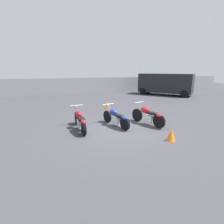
% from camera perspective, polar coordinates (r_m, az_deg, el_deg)
% --- Properties ---
extents(ground_plane, '(60.00, 60.00, 0.00)m').
position_cam_1_polar(ground_plane, '(7.82, 1.71, -5.76)').
color(ground_plane, '#38383D').
extents(fence_back, '(40.00, 0.04, 1.75)m').
position_cam_1_polar(fence_back, '(19.60, -11.77, 8.28)').
color(fence_back, gray).
rests_on(fence_back, ground_plane).
extents(motorcycle_slot_0, '(0.60, 2.17, 0.98)m').
position_cam_1_polar(motorcycle_slot_0, '(7.83, -10.40, -2.77)').
color(motorcycle_slot_0, black).
rests_on(motorcycle_slot_0, ground_plane).
extents(motorcycle_slot_1, '(0.79, 1.98, 0.97)m').
position_cam_1_polar(motorcycle_slot_1, '(8.17, 1.34, -1.92)').
color(motorcycle_slot_1, black).
rests_on(motorcycle_slot_1, ground_plane).
extents(motorcycle_slot_2, '(0.80, 2.00, 1.02)m').
position_cam_1_polar(motorcycle_slot_2, '(8.59, 11.70, -1.17)').
color(motorcycle_slot_2, black).
rests_on(motorcycle_slot_2, ground_plane).
extents(parked_van, '(4.85, 5.36, 2.21)m').
position_cam_1_polar(parked_van, '(19.38, 16.99, 8.96)').
color(parked_van, black).
rests_on(parked_van, ground_plane).
extents(traffic_cone_near, '(0.32, 0.32, 0.46)m').
position_cam_1_polar(traffic_cone_near, '(6.95, 18.75, -7.01)').
color(traffic_cone_near, orange).
rests_on(traffic_cone_near, ground_plane).
extents(traffic_cone_far, '(0.30, 0.30, 0.38)m').
position_cam_1_polar(traffic_cone_far, '(12.22, -1.51, 2.26)').
color(traffic_cone_far, orange).
rests_on(traffic_cone_far, ground_plane).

